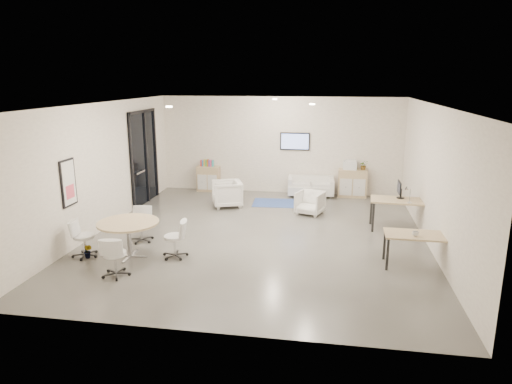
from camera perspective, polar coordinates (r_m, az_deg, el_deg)
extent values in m
cube|color=#4F4D48|center=(11.46, 0.31, -7.34)|extent=(8.00, 9.00, 0.80)
cube|color=white|center=(10.67, 0.34, 13.09)|extent=(8.00, 9.00, 0.80)
cube|color=beige|center=(15.68, 3.17, 6.04)|extent=(8.00, 0.80, 3.20)
cube|color=beige|center=(6.27, -6.80, -6.40)|extent=(8.00, 0.80, 3.20)
cube|color=beige|center=(12.36, -20.29, 3.02)|extent=(0.80, 9.00, 3.20)
cube|color=beige|center=(11.10, 23.39, 1.56)|extent=(0.80, 9.00, 3.20)
cube|color=black|center=(14.40, -13.85, 4.23)|extent=(0.02, 1.90, 2.85)
cube|color=black|center=(14.23, -14.10, 9.73)|extent=(0.06, 1.90, 0.08)
cube|color=black|center=(13.57, -15.26, 3.57)|extent=(0.06, 0.08, 2.85)
cube|color=black|center=(15.22, -12.45, 4.83)|extent=(0.06, 0.08, 2.85)
cube|color=black|center=(14.52, -13.54, 4.34)|extent=(0.06, 0.07, 2.85)
cube|color=#B2B2B7|center=(14.03, -14.25, 2.40)|extent=(0.04, 0.60, 0.05)
cube|color=black|center=(10.81, -22.42, 1.07)|extent=(0.04, 0.54, 1.04)
cube|color=white|center=(10.80, -22.32, 1.07)|extent=(0.01, 0.46, 0.96)
cube|color=#E74F65|center=(10.84, -22.21, 0.04)|extent=(0.01, 0.32, 0.30)
cube|color=black|center=(15.18, 4.88, 6.32)|extent=(0.98, 0.05, 0.58)
cube|color=#93ADFF|center=(15.16, 4.88, 6.31)|extent=(0.90, 0.01, 0.50)
cylinder|color=#FFEAC6|center=(10.17, -10.82, 10.43)|extent=(0.14, 0.14, 0.03)
cylinder|color=#FFEAC6|center=(11.06, 7.02, 10.84)|extent=(0.14, 0.14, 0.03)
cylinder|color=#FFEAC6|center=(13.65, 2.37, 11.53)|extent=(0.14, 0.14, 0.03)
cube|color=tan|center=(15.73, -5.95, 1.68)|extent=(0.76, 0.38, 0.86)
cube|color=silver|center=(15.61, -6.75, 1.24)|extent=(0.32, 0.02, 0.51)
cube|color=silver|center=(15.52, -5.51, 1.20)|extent=(0.32, 0.02, 0.51)
cube|color=tan|center=(15.18, 11.94, 1.10)|extent=(0.91, 0.43, 0.91)
cube|color=silver|center=(14.97, 11.16, 0.61)|extent=(0.38, 0.02, 0.55)
cube|color=silver|center=(14.99, 12.76, 0.54)|extent=(0.38, 0.02, 0.55)
cube|color=red|center=(15.69, -6.84, 3.63)|extent=(0.04, 0.14, 0.22)
cube|color=#337FCC|center=(15.68, -6.63, 3.62)|extent=(0.04, 0.14, 0.22)
cube|color=gold|center=(15.66, -6.43, 3.62)|extent=(0.04, 0.14, 0.22)
cube|color=#4CB24C|center=(15.64, -6.23, 3.62)|extent=(0.04, 0.14, 0.22)
cube|color=#CC6619|center=(15.63, -6.03, 3.61)|extent=(0.04, 0.14, 0.22)
cube|color=purple|center=(15.61, -5.83, 3.61)|extent=(0.04, 0.14, 0.22)
cube|color=#E54C7F|center=(15.60, -5.62, 3.60)|extent=(0.04, 0.14, 0.22)
cube|color=teal|center=(15.59, -5.42, 3.60)|extent=(0.04, 0.14, 0.22)
cube|color=white|center=(15.06, 11.72, 3.28)|extent=(0.48, 0.42, 0.25)
cube|color=white|center=(15.03, 11.75, 3.86)|extent=(0.36, 0.32, 0.05)
cube|color=white|center=(15.06, 6.85, 0.32)|extent=(1.52, 0.84, 0.28)
cube|color=white|center=(15.27, 6.93, 1.58)|extent=(1.48, 0.27, 0.28)
cube|color=white|center=(15.07, 4.31, 0.93)|extent=(0.18, 0.74, 0.55)
cube|color=white|center=(15.01, 9.42, 0.73)|extent=(0.18, 0.74, 0.55)
cube|color=#314997|center=(14.20, 2.79, -1.38)|extent=(1.60, 1.11, 0.01)
imported|color=white|center=(13.77, -3.65, -0.05)|extent=(1.03, 1.06, 0.86)
imported|color=white|center=(13.07, 6.77, -1.20)|extent=(0.88, 0.85, 0.72)
cube|color=tan|center=(12.14, 17.70, -1.02)|extent=(1.56, 0.87, 0.04)
cube|color=black|center=(11.85, 14.43, -3.13)|extent=(0.05, 0.05, 0.74)
cube|color=black|center=(12.06, 21.05, -3.34)|extent=(0.05, 0.05, 0.74)
cube|color=black|center=(12.46, 14.19, -2.26)|extent=(0.05, 0.05, 0.74)
cube|color=black|center=(12.67, 20.49, -2.48)|extent=(0.05, 0.05, 0.74)
cube|color=tan|center=(9.87, 19.67, -5.10)|extent=(1.35, 0.69, 0.04)
cube|color=black|center=(9.62, 16.11, -7.53)|extent=(0.05, 0.05, 0.66)
cube|color=black|center=(9.86, 23.38, -7.64)|extent=(0.05, 0.05, 0.66)
cube|color=black|center=(10.16, 15.75, -6.35)|extent=(0.05, 0.05, 0.66)
cube|color=black|center=(10.38, 22.65, -6.48)|extent=(0.05, 0.05, 0.66)
cylinder|color=black|center=(12.27, 17.61, -0.70)|extent=(0.20, 0.20, 0.02)
cube|color=black|center=(12.24, 17.65, -0.16)|extent=(0.04, 0.03, 0.24)
cube|color=black|center=(12.20, 17.47, 0.53)|extent=(0.03, 0.50, 0.32)
cylinder|color=tan|center=(10.15, -15.70, -3.73)|extent=(1.31, 1.31, 0.04)
cylinder|color=#B2B2B7|center=(10.27, -15.55, -5.84)|extent=(0.10, 0.10, 0.75)
cube|color=#B2B2B7|center=(10.40, -15.42, -7.71)|extent=(0.76, 0.06, 0.03)
cube|color=#B2B2B7|center=(10.40, -15.42, -7.71)|extent=(0.06, 0.76, 0.03)
imported|color=#3F7F3F|center=(15.05, 13.31, 3.15)|extent=(0.30, 0.33, 0.23)
imported|color=#3F7F3F|center=(10.57, -20.22, -7.40)|extent=(0.20, 0.33, 0.14)
imported|color=white|center=(9.71, 19.31, -4.88)|extent=(0.15, 0.13, 0.12)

